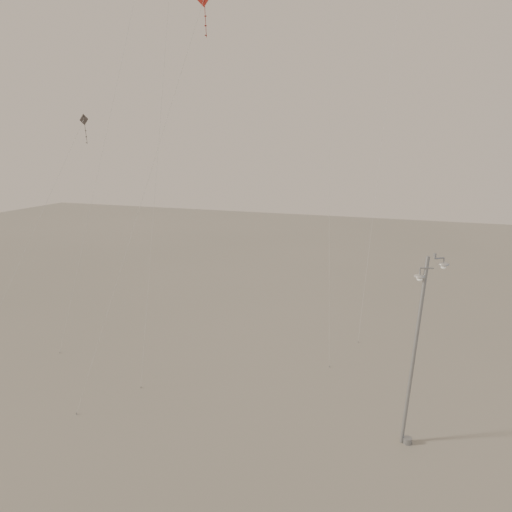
% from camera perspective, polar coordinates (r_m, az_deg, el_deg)
% --- Properties ---
extents(ground, '(160.00, 160.00, 0.00)m').
position_cam_1_polar(ground, '(25.07, 1.06, -22.94)').
color(ground, gray).
rests_on(ground, ground).
extents(street_lamp, '(1.61, 0.95, 9.76)m').
position_cam_1_polar(street_lamp, '(25.27, 17.93, -9.78)').
color(street_lamp, '#94989C').
rests_on(street_lamp, ground).
extents(kite_1, '(3.24, 1.08, 25.30)m').
position_cam_1_polar(kite_1, '(28.39, -10.16, 23.51)').
color(kite_1, '#2A2423').
rests_on(kite_1, ground).
extents(kite_3, '(8.31, 1.03, 20.93)m').
position_cam_1_polar(kite_3, '(23.75, -10.35, 14.29)').
color(kite_3, maroon).
rests_on(kite_3, ground).
extents(kite_6, '(4.52, 8.21, 16.40)m').
position_cam_1_polar(kite_6, '(33.86, -21.68, 8.22)').
color(kite_6, '#2A2423').
rests_on(kite_6, ground).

